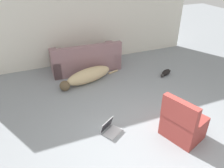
# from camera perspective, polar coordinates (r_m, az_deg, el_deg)

# --- Properties ---
(ground_plane) EXTENTS (20.00, 20.00, 0.00)m
(ground_plane) POSITION_cam_1_polar(r_m,az_deg,el_deg) (3.73, 10.89, -18.15)
(ground_plane) COLOR gray
(wall_back) EXTENTS (6.78, 0.06, 2.76)m
(wall_back) POSITION_cam_1_polar(r_m,az_deg,el_deg) (6.33, -8.05, 17.52)
(wall_back) COLOR silver
(wall_back) RESTS_ON ground_plane
(couch) EXTENTS (1.87, 0.85, 0.80)m
(couch) POSITION_cam_1_polar(r_m,az_deg,el_deg) (6.11, -6.90, 6.24)
(couch) COLOR gray
(couch) RESTS_ON ground_plane
(dog) EXTENTS (1.71, 0.72, 0.36)m
(dog) POSITION_cam_1_polar(r_m,az_deg,el_deg) (5.49, -6.44, 2.10)
(dog) COLOR tan
(dog) RESTS_ON ground_plane
(cat) EXTENTS (0.49, 0.32, 0.13)m
(cat) POSITION_cam_1_polar(r_m,az_deg,el_deg) (6.04, 13.85, 2.90)
(cat) COLOR black
(cat) RESTS_ON ground_plane
(laptop_open) EXTENTS (0.44, 0.42, 0.23)m
(laptop_open) POSITION_cam_1_polar(r_m,az_deg,el_deg) (4.04, -0.71, -11.39)
(laptop_open) COLOR #B7B7BC
(laptop_open) RESTS_ON ground_plane
(side_chair) EXTENTS (0.72, 0.77, 0.84)m
(side_chair) POSITION_cam_1_polar(r_m,az_deg,el_deg) (3.98, 17.97, -9.81)
(side_chair) COLOR #993833
(side_chair) RESTS_ON ground_plane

